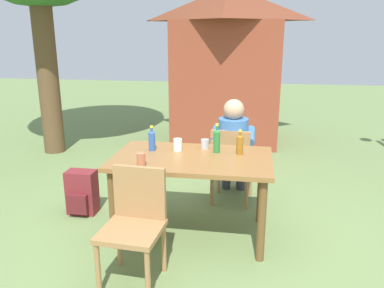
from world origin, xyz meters
TOP-DOWN VIEW (x-y plane):
  - ground_plane at (0.00, 0.00)m, footprint 24.00×24.00m
  - dining_table at (0.00, 0.00)m, footprint 1.44×0.88m
  - chair_far_right at (0.32, 0.74)m, footprint 0.48×0.48m
  - chair_near_left at (-0.32, -0.74)m, footprint 0.47×0.47m
  - person_in_white_shirt at (0.32, 0.85)m, footprint 0.47×0.61m
  - bottle_green at (0.21, 0.17)m, footprint 0.06×0.06m
  - bottle_amber at (0.42, 0.15)m, footprint 0.06×0.06m
  - bottle_blue at (-0.41, 0.13)m, footprint 0.06×0.06m
  - cup_white at (-0.17, 0.17)m, footprint 0.08×0.08m
  - cup_steel at (0.08, 0.28)m, footprint 0.08×0.08m
  - cup_terracotta at (-0.38, -0.32)m, footprint 0.07×0.07m
  - backpack_by_near_side at (-1.22, 0.24)m, footprint 0.30×0.25m
  - brick_kiosk at (0.04, 3.54)m, footprint 2.03×1.71m

SIDE VIEW (x-z plane):
  - ground_plane at x=0.00m, z-range 0.00..0.00m
  - backpack_by_near_side at x=-1.22m, z-range -0.01..0.46m
  - chair_far_right at x=0.32m, z-range 0.05..0.92m
  - chair_near_left at x=-0.32m, z-range 0.05..0.92m
  - person_in_white_shirt at x=0.32m, z-range 0.07..1.25m
  - dining_table at x=0.00m, z-range 0.28..1.05m
  - cup_steel at x=0.08m, z-range 0.77..0.86m
  - cup_terracotta at x=-0.38m, z-range 0.77..0.88m
  - cup_white at x=-0.17m, z-range 0.77..0.88m
  - bottle_amber at x=0.42m, z-range 0.75..0.98m
  - bottle_blue at x=-0.41m, z-range 0.75..0.99m
  - bottle_green at x=0.21m, z-range 0.75..1.03m
  - brick_kiosk at x=0.04m, z-range 0.07..2.67m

